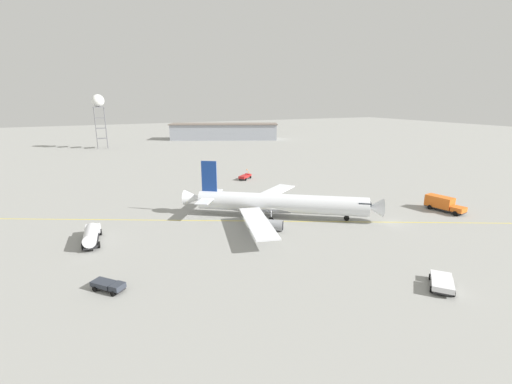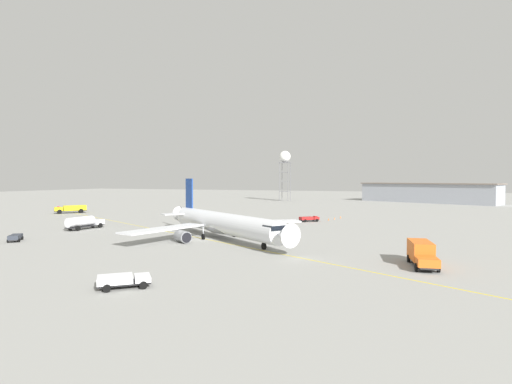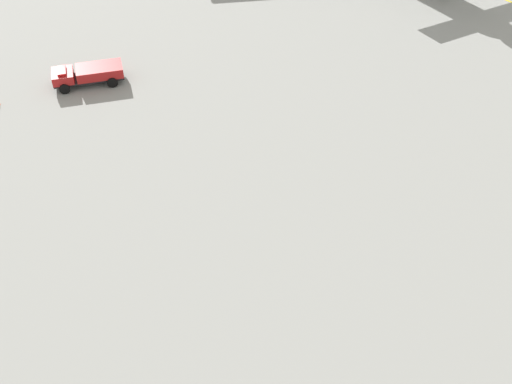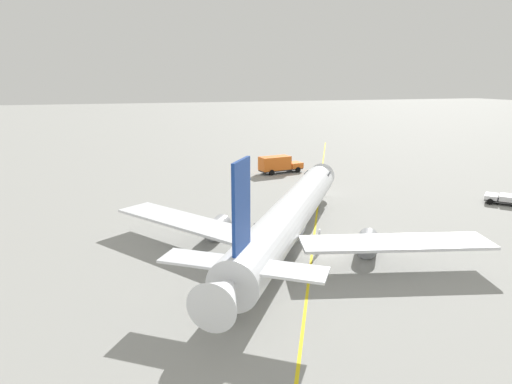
# 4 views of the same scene
# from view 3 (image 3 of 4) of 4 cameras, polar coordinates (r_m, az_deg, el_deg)

# --- Properties ---
(ops_pickup_truck) EXTENTS (5.14, 4.80, 1.41)m
(ops_pickup_truck) POSITION_cam_3_polar(r_m,az_deg,el_deg) (46.09, -15.96, 10.97)
(ops_pickup_truck) COLOR #232326
(ops_pickup_truck) RESTS_ON ground_plane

